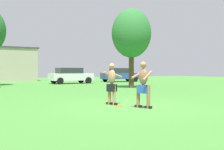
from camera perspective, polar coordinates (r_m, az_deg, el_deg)
The scene contains 7 objects.
ground_plane at distance 10.71m, azimuth 3.84°, elevation -6.36°, with size 80.00×80.00×0.00m, color #428433.
player_near at distance 10.19m, azimuth 6.36°, elevation -1.73°, with size 0.73×0.73×1.68m.
player_in_black at distance 11.07m, azimuth -0.02°, elevation -1.44°, with size 0.69×0.71×1.65m.
frisbee at distance 10.67m, azimuth 1.41°, elevation -6.31°, with size 0.28×0.28×0.03m, color orange.
car_blue_near_post at distance 32.59m, azimuth 1.73°, elevation 0.08°, with size 4.46×2.37×1.58m.
car_white_mid_lot at distance 28.56m, azimuth -8.43°, elevation -0.07°, with size 4.35×2.12×1.58m.
tree_left_field at distance 21.84m, azimuth 3.96°, elevation 8.40°, with size 3.05×3.05×6.09m.
Camera 1 is at (-5.87, -8.85, 1.38)m, focal length 44.92 mm.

